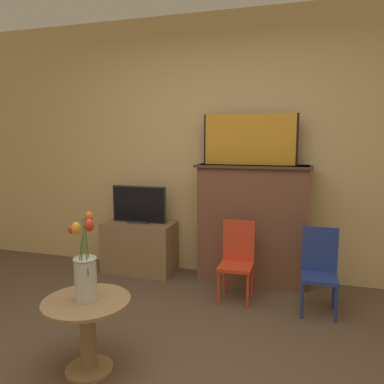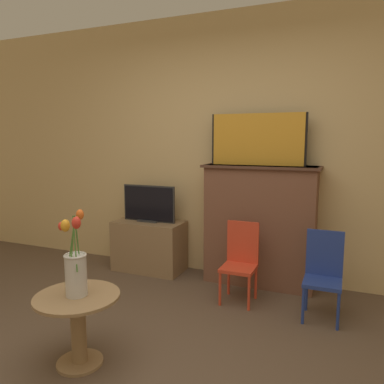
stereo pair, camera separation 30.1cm
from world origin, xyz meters
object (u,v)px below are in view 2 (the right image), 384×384
at_px(tv_monitor, 149,204).
at_px(chair_red, 241,258).
at_px(vase_tulips, 76,268).
at_px(painting, 257,139).
at_px(chair_blue, 323,271).

bearing_deg(tv_monitor, chair_red, -18.39).
bearing_deg(tv_monitor, vase_tulips, -75.65).
xyz_separation_m(painting, chair_red, (-0.03, -0.44, -1.05)).
xyz_separation_m(painting, tv_monitor, (-1.16, -0.06, -0.70)).
distance_m(chair_blue, vase_tulips, 1.91).
distance_m(painting, chair_blue, 1.35).
relative_size(painting, chair_red, 1.30).
bearing_deg(tv_monitor, painting, 3.20).
height_order(tv_monitor, chair_blue, tv_monitor).
bearing_deg(chair_blue, chair_red, 174.70).
bearing_deg(painting, chair_blue, -36.83).
height_order(painting, chair_red, painting).
bearing_deg(vase_tulips, tv_monitor, 104.35).
bearing_deg(chair_blue, tv_monitor, 166.47).
bearing_deg(tv_monitor, chair_blue, -13.53).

